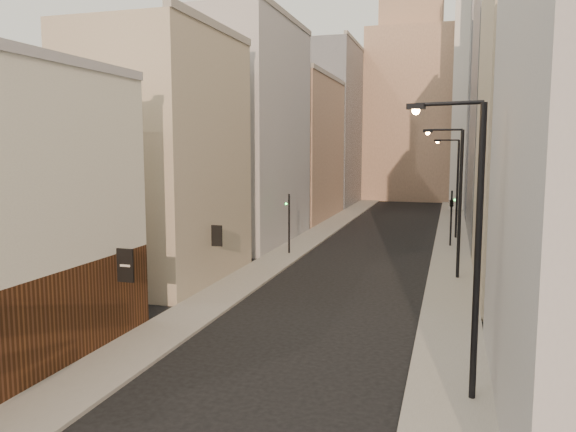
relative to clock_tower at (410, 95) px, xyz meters
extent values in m
cube|color=gray|center=(-5.50, -37.00, -17.56)|extent=(3.00, 140.00, 0.15)
cube|color=gray|center=(7.50, -37.00, -17.56)|extent=(3.00, 140.00, 0.15)
cube|color=#A09FA4|center=(-7.20, -83.00, -5.53)|extent=(0.60, 16.00, 0.40)
cube|color=black|center=(-6.30, -78.00, -14.03)|extent=(0.80, 0.08, 1.50)
cube|color=black|center=(-6.30, -68.00, -14.23)|extent=(0.70, 0.08, 1.30)
cube|color=tan|center=(-11.00, -66.00, -9.63)|extent=(8.00, 12.00, 16.00)
cube|color=#A09FA4|center=(-11.00, -50.00, -7.63)|extent=(8.00, 16.00, 20.00)
cube|color=#93745F|center=(-11.00, -32.00, -9.13)|extent=(8.00, 18.00, 17.00)
cube|color=gray|center=(-11.00, -12.00, -5.63)|extent=(8.00, 20.00, 24.00)
cube|color=tan|center=(13.00, -62.00, -7.63)|extent=(8.00, 16.00, 20.00)
cube|color=gray|center=(13.00, -42.00, -4.63)|extent=(8.00, 20.00, 26.00)
cube|color=gray|center=(19.00, -14.00, 7.37)|extent=(20.00, 22.00, 50.00)
cube|color=#93745F|center=(0.00, 0.00, -3.63)|extent=(14.00, 14.00, 28.00)
cube|color=#93745F|center=(0.00, 0.00, 13.37)|extent=(10.00, 10.00, 6.00)
cube|color=silver|center=(11.00, -14.00, -0.63)|extent=(8.00, 8.00, 34.00)
cylinder|color=black|center=(8.27, -79.63, -12.53)|extent=(0.23, 0.23, 10.21)
cylinder|color=black|center=(7.17, -79.35, -7.43)|extent=(2.23, 0.69, 0.14)
cube|color=black|center=(6.07, -79.07, -7.48)|extent=(0.67, 0.40, 0.20)
sphere|color=#FF9D3F|center=(6.07, -79.07, -7.63)|extent=(0.27, 0.27, 0.27)
cylinder|color=black|center=(7.91, -60.87, -12.69)|extent=(0.22, 0.22, 9.89)
cylinder|color=black|center=(6.81, -60.83, -7.74)|extent=(2.20, 0.22, 0.13)
cube|color=black|center=(5.71, -60.78, -7.79)|extent=(0.61, 0.27, 0.20)
sphere|color=#FF9D3F|center=(5.71, -60.78, -7.94)|extent=(0.26, 0.26, 0.26)
cylinder|color=black|center=(7.86, -43.47, -12.91)|extent=(0.21, 0.21, 9.44)
cylinder|color=black|center=(6.88, -43.85, -8.19)|extent=(2.00, 0.88, 0.13)
cube|color=black|center=(5.91, -44.23, -8.24)|extent=(0.62, 0.42, 0.19)
sphere|color=#FF9D3F|center=(5.91, -44.23, -8.38)|extent=(0.25, 0.25, 0.25)
cylinder|color=black|center=(-5.31, -55.64, -15.13)|extent=(0.16, 0.16, 5.00)
imported|color=black|center=(-5.31, -55.64, -13.43)|extent=(0.54, 0.54, 1.26)
sphere|color=#19E533|center=(-5.56, -55.64, -13.43)|extent=(0.16, 0.16, 0.16)
cylinder|color=black|center=(7.38, -48.33, -15.13)|extent=(0.16, 0.16, 5.00)
imported|color=black|center=(7.38, -48.33, -13.43)|extent=(0.58, 0.58, 1.34)
sphere|color=#19E533|center=(7.63, -48.33, -13.43)|extent=(0.16, 0.16, 0.16)
camera|label=1|loc=(7.36, -99.17, -8.89)|focal=35.00mm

